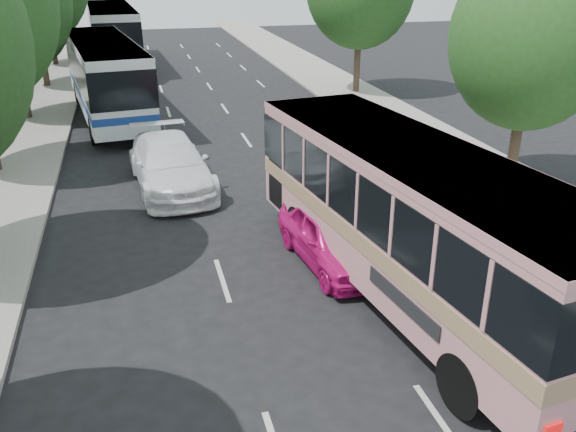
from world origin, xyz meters
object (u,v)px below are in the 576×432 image
object	(u,v)px
pink_bus	(412,208)
tour_coach_rear	(113,30)
pink_taxi	(332,238)
white_pickup	(170,164)
tour_coach_front	(106,72)

from	to	relation	value
pink_bus	tour_coach_rear	distance (m)	35.44
pink_taxi	white_pickup	size ratio (longest dim) A/B	0.72
pink_taxi	tour_coach_front	xyz separation A→B (m)	(-5.74, 17.20, 1.51)
pink_bus	tour_coach_front	xyz separation A→B (m)	(-6.91, 19.20, 0.00)
white_pickup	tour_coach_front	world-z (taller)	tour_coach_front
pink_bus	tour_coach_rear	bearing A→B (deg)	93.02
tour_coach_front	tour_coach_rear	bearing A→B (deg)	81.52
white_pickup	tour_coach_front	size ratio (longest dim) A/B	0.46
pink_bus	pink_taxi	world-z (taller)	pink_bus
tour_coach_rear	pink_taxi	bearing A→B (deg)	-83.85
tour_coach_front	pink_bus	bearing A→B (deg)	-77.80
pink_taxi	tour_coach_rear	distance (m)	33.31
tour_coach_front	white_pickup	bearing A→B (deg)	-85.99
white_pickup	pink_taxi	bearing A→B (deg)	-66.98
pink_bus	tour_coach_rear	size ratio (longest dim) A/B	0.84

